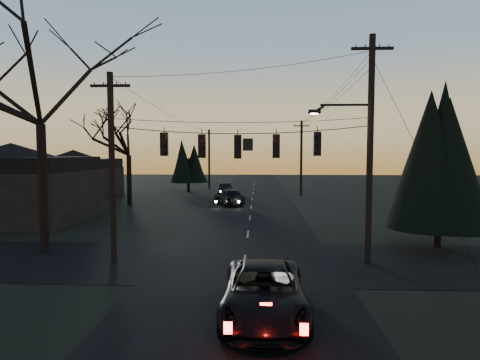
{
  "coord_description": "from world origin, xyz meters",
  "views": [
    {
      "loc": [
        0.61,
        -7.81,
        4.95
      ],
      "look_at": [
        -0.16,
        8.99,
        3.77
      ],
      "focal_mm": 30.0,
      "sensor_mm": 36.0,
      "label": 1
    }
  ],
  "objects_px": {
    "evergreen_right": "(440,162)",
    "utility_pole_right": "(367,263)",
    "utility_pole_left": "(114,260)",
    "sedan_oncoming_b": "(226,189)",
    "suv_near": "(264,292)",
    "utility_pole_far_l": "(209,189)",
    "sedan_oncoming_a": "(229,197)",
    "utility_pole_far_r": "(301,195)",
    "bare_tree_left": "(39,72)"
  },
  "relations": [
    {
      "from": "utility_pole_far_r",
      "to": "evergreen_right",
      "type": "relative_size",
      "value": 1.11
    },
    {
      "from": "utility_pole_left",
      "to": "sedan_oncoming_a",
      "type": "bearing_deg",
      "value": 78.54
    },
    {
      "from": "utility_pole_right",
      "to": "sedan_oncoming_a",
      "type": "height_order",
      "value": "utility_pole_right"
    },
    {
      "from": "utility_pole_far_r",
      "to": "evergreen_right",
      "type": "height_order",
      "value": "evergreen_right"
    },
    {
      "from": "utility_pole_far_r",
      "to": "suv_near",
      "type": "xyz_separation_m",
      "value": [
        -4.7,
        -34.02,
        0.74
      ]
    },
    {
      "from": "sedan_oncoming_a",
      "to": "suv_near",
      "type": "bearing_deg",
      "value": 74.71
    },
    {
      "from": "evergreen_right",
      "to": "suv_near",
      "type": "xyz_separation_m",
      "value": [
        -9.13,
        -9.18,
        -3.68
      ]
    },
    {
      "from": "bare_tree_left",
      "to": "sedan_oncoming_b",
      "type": "height_order",
      "value": "bare_tree_left"
    },
    {
      "from": "evergreen_right",
      "to": "sedan_oncoming_b",
      "type": "bearing_deg",
      "value": 116.87
    },
    {
      "from": "utility_pole_far_r",
      "to": "utility_pole_far_l",
      "type": "distance_m",
      "value": 14.01
    },
    {
      "from": "utility_pole_far_l",
      "to": "sedan_oncoming_b",
      "type": "height_order",
      "value": "utility_pole_far_l"
    },
    {
      "from": "bare_tree_left",
      "to": "sedan_oncoming_b",
      "type": "relative_size",
      "value": 3.23
    },
    {
      "from": "evergreen_right",
      "to": "utility_pole_right",
      "type": "bearing_deg",
      "value": -144.48
    },
    {
      "from": "utility_pole_left",
      "to": "utility_pole_far_l",
      "type": "bearing_deg",
      "value": 90.0
    },
    {
      "from": "sedan_oncoming_b",
      "to": "evergreen_right",
      "type": "bearing_deg",
      "value": 115.74
    },
    {
      "from": "bare_tree_left",
      "to": "sedan_oncoming_b",
      "type": "xyz_separation_m",
      "value": [
        6.76,
        27.77,
        -8.17
      ]
    },
    {
      "from": "utility_pole_left",
      "to": "sedan_oncoming_a",
      "type": "distance_m",
      "value": 19.62
    },
    {
      "from": "utility_pole_right",
      "to": "sedan_oncoming_a",
      "type": "distance_m",
      "value": 20.68
    },
    {
      "from": "utility_pole_left",
      "to": "utility_pole_far_r",
      "type": "xyz_separation_m",
      "value": [
        11.5,
        28.0,
        0.0
      ]
    },
    {
      "from": "utility_pole_left",
      "to": "utility_pole_far_l",
      "type": "distance_m",
      "value": 36.0
    },
    {
      "from": "suv_near",
      "to": "evergreen_right",
      "type": "bearing_deg",
      "value": 45.49
    },
    {
      "from": "sedan_oncoming_a",
      "to": "sedan_oncoming_b",
      "type": "distance_m",
      "value": 9.92
    },
    {
      "from": "utility_pole_left",
      "to": "utility_pole_far_r",
      "type": "bearing_deg",
      "value": 67.67
    },
    {
      "from": "utility_pole_left",
      "to": "utility_pole_far_r",
      "type": "relative_size",
      "value": 1.0
    },
    {
      "from": "utility_pole_far_l",
      "to": "sedan_oncoming_a",
      "type": "xyz_separation_m",
      "value": [
        3.9,
        -16.78,
        0.79
      ]
    },
    {
      "from": "utility_pole_far_l",
      "to": "bare_tree_left",
      "type": "distance_m",
      "value": 36.01
    },
    {
      "from": "suv_near",
      "to": "sedan_oncoming_a",
      "type": "distance_m",
      "value": 25.4
    },
    {
      "from": "sedan_oncoming_a",
      "to": "utility_pole_right",
      "type": "bearing_deg",
      "value": 89.74
    },
    {
      "from": "utility_pole_far_r",
      "to": "utility_pole_right",
      "type": "bearing_deg",
      "value": -90.0
    },
    {
      "from": "utility_pole_far_r",
      "to": "evergreen_right",
      "type": "distance_m",
      "value": 25.62
    },
    {
      "from": "utility_pole_far_r",
      "to": "suv_near",
      "type": "bearing_deg",
      "value": -97.87
    },
    {
      "from": "utility_pole_far_r",
      "to": "sedan_oncoming_a",
      "type": "xyz_separation_m",
      "value": [
        -7.6,
        -8.78,
        0.79
      ]
    },
    {
      "from": "utility_pole_far_l",
      "to": "suv_near",
      "type": "xyz_separation_m",
      "value": [
        6.8,
        -42.02,
        0.74
      ]
    },
    {
      "from": "utility_pole_left",
      "to": "bare_tree_left",
      "type": "xyz_separation_m",
      "value": [
        -3.96,
        1.31,
        8.82
      ]
    },
    {
      "from": "utility_pole_right",
      "to": "utility_pole_far_r",
      "type": "distance_m",
      "value": 28.0
    },
    {
      "from": "evergreen_right",
      "to": "suv_near",
      "type": "distance_m",
      "value": 13.46
    },
    {
      "from": "utility_pole_right",
      "to": "utility_pole_left",
      "type": "distance_m",
      "value": 11.5
    },
    {
      "from": "utility_pole_far_r",
      "to": "utility_pole_far_l",
      "type": "bearing_deg",
      "value": 145.18
    },
    {
      "from": "utility_pole_left",
      "to": "suv_near",
      "type": "relative_size",
      "value": 1.59
    },
    {
      "from": "bare_tree_left",
      "to": "suv_near",
      "type": "bearing_deg",
      "value": -34.25
    },
    {
      "from": "evergreen_right",
      "to": "sedan_oncoming_a",
      "type": "distance_m",
      "value": 20.39
    },
    {
      "from": "utility_pole_far_l",
      "to": "sedan_oncoming_a",
      "type": "distance_m",
      "value": 17.25
    },
    {
      "from": "utility_pole_far_r",
      "to": "sedan_oncoming_b",
      "type": "xyz_separation_m",
      "value": [
        -8.7,
        1.08,
        0.64
      ]
    },
    {
      "from": "utility_pole_right",
      "to": "bare_tree_left",
      "type": "xyz_separation_m",
      "value": [
        -15.46,
        1.31,
        8.82
      ]
    },
    {
      "from": "suv_near",
      "to": "sedan_oncoming_a",
      "type": "relative_size",
      "value": 1.16
    },
    {
      "from": "utility_pole_right",
      "to": "utility_pole_far_l",
      "type": "height_order",
      "value": "utility_pole_right"
    },
    {
      "from": "utility_pole_right",
      "to": "utility_pole_far_l",
      "type": "relative_size",
      "value": 1.25
    },
    {
      "from": "utility_pole_left",
      "to": "utility_pole_far_l",
      "type": "height_order",
      "value": "utility_pole_left"
    },
    {
      "from": "utility_pole_left",
      "to": "sedan_oncoming_b",
      "type": "bearing_deg",
      "value": 84.5
    },
    {
      "from": "utility_pole_right",
      "to": "evergreen_right",
      "type": "relative_size",
      "value": 1.3
    }
  ]
}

